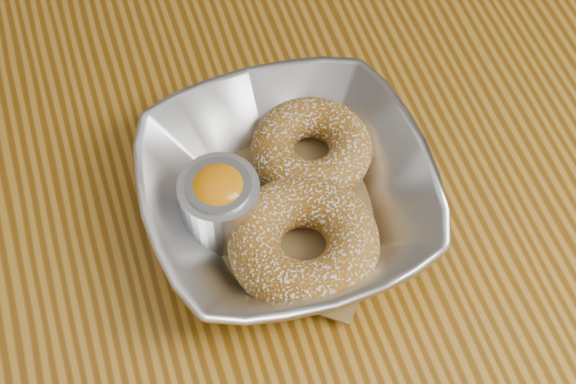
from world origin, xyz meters
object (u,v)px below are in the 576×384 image
object	(u,v)px
serving_bowl	(288,195)
donut_front	(304,243)
donut_back	(311,149)
table	(217,296)
ramekin	(220,202)

from	to	relation	value
serving_bowl	donut_front	size ratio (longest dim) A/B	1.98
donut_back	donut_front	world-z (taller)	donut_front
table	donut_back	size ratio (longest dim) A/B	13.30
table	serving_bowl	world-z (taller)	serving_bowl
donut_back	ramekin	world-z (taller)	ramekin
serving_bowl	donut_back	bearing A→B (deg)	49.14
table	donut_back	xyz separation A→B (m)	(0.09, 0.04, 0.12)
table	ramekin	world-z (taller)	ramekin
serving_bowl	donut_front	xyz separation A→B (m)	(-0.00, -0.04, 0.00)
serving_bowl	ramekin	xyz separation A→B (m)	(-0.05, 0.00, 0.01)
table	serving_bowl	size ratio (longest dim) A/B	5.75
table	serving_bowl	xyz separation A→B (m)	(0.06, 0.00, 0.12)
donut_back	ramekin	bearing A→B (deg)	-158.30
serving_bowl	donut_back	distance (m)	0.04
donut_back	donut_front	bearing A→B (deg)	-112.23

